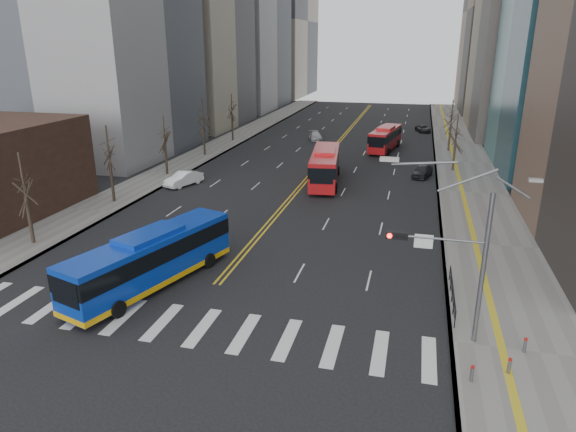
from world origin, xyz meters
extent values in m
plane|color=black|center=(0.00, 0.00, 0.00)|extent=(220.00, 220.00, 0.00)
cube|color=slate|center=(17.50, 45.00, 0.07)|extent=(7.00, 130.00, 0.15)
cube|color=slate|center=(-16.50, 45.00, 0.07)|extent=(5.00, 130.00, 0.15)
cube|color=silver|center=(-10.64, 0.00, 0.01)|extent=(0.70, 4.00, 0.01)
cube|color=silver|center=(-8.27, 0.00, 0.01)|extent=(0.70, 4.00, 0.01)
cube|color=silver|center=(-5.91, 0.00, 0.01)|extent=(0.70, 4.00, 0.01)
cube|color=silver|center=(-3.55, 0.00, 0.01)|extent=(0.70, 4.00, 0.01)
cube|color=silver|center=(-1.18, 0.00, 0.01)|extent=(0.70, 4.00, 0.01)
cube|color=silver|center=(1.18, 0.00, 0.01)|extent=(0.70, 4.00, 0.01)
cube|color=silver|center=(3.55, 0.00, 0.01)|extent=(0.70, 4.00, 0.01)
cube|color=silver|center=(5.91, 0.00, 0.01)|extent=(0.70, 4.00, 0.01)
cube|color=silver|center=(8.27, 0.00, 0.01)|extent=(0.70, 4.00, 0.01)
cube|color=silver|center=(10.64, 0.00, 0.01)|extent=(0.70, 4.00, 0.01)
cube|color=silver|center=(13.00, 0.00, 0.01)|extent=(0.70, 4.00, 0.01)
cube|color=gold|center=(-0.20, 55.00, 0.01)|extent=(0.15, 100.00, 0.01)
cube|color=gold|center=(0.20, 55.00, 0.01)|extent=(0.15, 100.00, 0.01)
cube|color=gray|center=(-29.00, 125.00, 20.00)|extent=(18.00, 30.00, 40.00)
cube|color=brown|center=(29.00, 103.00, 21.00)|extent=(18.00, 30.00, 42.00)
cylinder|color=slate|center=(15.20, 2.00, 4.00)|extent=(0.24, 0.24, 8.00)
cylinder|color=slate|center=(12.95, 2.00, 5.50)|extent=(4.50, 0.12, 0.12)
cube|color=black|center=(11.00, 2.00, 5.50)|extent=(1.10, 0.28, 0.38)
cylinder|color=#FF190C|center=(10.65, 1.84, 5.50)|extent=(0.24, 0.08, 0.24)
cylinder|color=black|center=(11.00, 1.84, 5.50)|extent=(0.24, 0.08, 0.24)
cylinder|color=black|center=(11.35, 1.84, 5.50)|extent=(0.24, 0.08, 0.24)
cube|color=silver|center=(12.30, 2.00, 5.30)|extent=(0.90, 0.06, 0.70)
cube|color=#999993|center=(10.40, 2.00, 9.30)|extent=(0.90, 0.35, 0.18)
cube|color=black|center=(14.30, 6.00, 1.15)|extent=(0.04, 6.00, 0.04)
cylinder|color=black|center=(14.30, 3.00, 0.65)|extent=(0.06, 0.06, 1.00)
cylinder|color=black|center=(14.30, 4.50, 0.65)|extent=(0.06, 0.06, 1.00)
cylinder|color=black|center=(14.30, 6.00, 0.65)|extent=(0.06, 0.06, 1.00)
cylinder|color=black|center=(14.30, 7.50, 0.65)|extent=(0.06, 0.06, 1.00)
cylinder|color=black|center=(14.30, 9.00, 0.65)|extent=(0.06, 0.06, 1.00)
cylinder|color=slate|center=(14.80, -1.50, 0.50)|extent=(0.16, 0.16, 0.70)
cylinder|color=#B2140F|center=(14.80, -1.50, 0.88)|extent=(0.17, 0.17, 0.10)
cylinder|color=slate|center=(16.50, -0.50, 0.50)|extent=(0.16, 0.16, 0.70)
cylinder|color=#B2140F|center=(16.50, -0.50, 0.88)|extent=(0.17, 0.17, 0.10)
cylinder|color=slate|center=(17.50, 1.50, 0.50)|extent=(0.16, 0.16, 0.70)
cylinder|color=#B2140F|center=(17.50, 1.50, 0.88)|extent=(0.17, 0.17, 0.10)
cylinder|color=#2B231A|center=(-16.00, 8.00, 1.88)|extent=(0.28, 0.28, 3.75)
cylinder|color=#2B231A|center=(-16.00, 19.00, 1.95)|extent=(0.28, 0.28, 3.90)
cylinder|color=#2B231A|center=(-16.00, 30.00, 1.80)|extent=(0.28, 0.28, 3.60)
cylinder|color=#2B231A|center=(-16.00, 41.00, 2.00)|extent=(0.28, 0.28, 4.00)
cylinder|color=#2B231A|center=(-16.00, 52.00, 1.90)|extent=(0.28, 0.28, 3.80)
cylinder|color=#2B231A|center=(16.00, 40.00, 1.75)|extent=(0.28, 0.28, 3.50)
cylinder|color=#2B231A|center=(16.00, 52.00, 1.88)|extent=(0.28, 0.28, 3.75)
cube|color=#0B32AB|center=(-3.84, 4.00, 1.81)|extent=(6.07, 12.46, 2.92)
cube|color=black|center=(-3.84, 4.00, 2.38)|extent=(6.14, 12.50, 1.05)
cube|color=#0B32AB|center=(-3.84, 4.00, 3.37)|extent=(3.22, 4.70, 0.40)
cube|color=#E0A20B|center=(-3.84, 4.00, 0.55)|extent=(6.14, 12.50, 0.35)
cylinder|color=black|center=(-6.22, 0.63, 0.50)|extent=(0.58, 1.04, 1.00)
cylinder|color=black|center=(-3.78, -0.12, 0.50)|extent=(0.58, 1.04, 1.00)
cylinder|color=black|center=(-3.89, 8.12, 0.50)|extent=(0.58, 1.04, 1.00)
cylinder|color=black|center=(-1.45, 7.37, 0.50)|extent=(0.58, 1.04, 1.00)
cube|color=#AE1216|center=(2.20, 31.07, 1.89)|extent=(4.10, 12.01, 3.07)
cube|color=black|center=(2.20, 31.07, 2.47)|extent=(4.16, 12.04, 1.10)
cube|color=#AE1216|center=(2.20, 31.07, 3.52)|extent=(2.63, 4.35, 0.40)
cylinder|color=black|center=(1.34, 27.16, 0.50)|extent=(0.42, 1.03, 1.00)
cylinder|color=black|center=(3.99, 27.49, 0.50)|extent=(0.42, 1.03, 1.00)
cylinder|color=black|center=(0.42, 34.64, 0.50)|extent=(0.42, 1.03, 1.00)
cylinder|color=black|center=(3.07, 34.97, 0.50)|extent=(0.42, 1.03, 1.00)
cube|color=#AE1216|center=(7.28, 50.68, 1.70)|extent=(3.99, 10.74, 2.70)
cube|color=black|center=(7.28, 50.68, 2.24)|extent=(4.05, 10.76, 0.98)
cube|color=#AE1216|center=(7.28, 50.68, 3.15)|extent=(2.46, 3.92, 0.40)
cylinder|color=black|center=(5.58, 47.54, 0.50)|extent=(0.45, 1.03, 1.00)
cylinder|color=black|center=(7.94, 47.17, 0.50)|extent=(0.45, 1.03, 1.00)
cylinder|color=black|center=(6.62, 54.18, 0.50)|extent=(0.45, 1.03, 1.00)
cylinder|color=black|center=(8.98, 53.81, 0.50)|extent=(0.45, 1.03, 1.00)
imported|color=white|center=(-12.21, 26.35, 0.75)|extent=(3.12, 4.83, 1.50)
imported|color=black|center=(12.50, 36.35, 0.70)|extent=(2.69, 4.40, 1.40)
imported|color=#A5A6AA|center=(-3.81, 56.12, 0.62)|extent=(3.05, 4.62, 1.24)
imported|color=black|center=(12.50, 68.05, 0.56)|extent=(2.91, 4.42, 1.13)
camera|label=1|loc=(11.57, -22.33, 14.58)|focal=32.00mm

